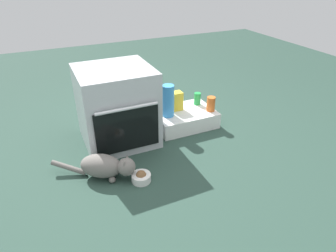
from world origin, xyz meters
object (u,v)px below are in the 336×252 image
at_px(soda_can, 197,99).
at_px(food_bowl, 141,177).
at_px(sauce_jar, 211,104).
at_px(water_bottle, 168,101).
at_px(cat, 105,166).
at_px(snack_bag, 176,101).
at_px(oven, 117,106).
at_px(pantry_cabinet, 184,118).

bearing_deg(soda_can, food_bowl, -140.32).
relative_size(sauce_jar, water_bottle, 0.47).
distance_m(soda_can, water_bottle, 0.39).
relative_size(cat, water_bottle, 1.89).
bearing_deg(soda_can, snack_bag, -175.17).
xyz_separation_m(food_bowl, snack_bag, (0.61, 0.69, 0.20)).
height_order(sauce_jar, water_bottle, water_bottle).
bearing_deg(oven, sauce_jar, -5.77).
xyz_separation_m(food_bowl, cat, (-0.22, 0.14, 0.07)).
height_order(pantry_cabinet, water_bottle, water_bottle).
xyz_separation_m(soda_can, water_bottle, (-0.37, -0.11, 0.09)).
distance_m(oven, sauce_jar, 0.90).
bearing_deg(sauce_jar, cat, -161.02).
bearing_deg(oven, food_bowl, -91.70).
height_order(oven, snack_bag, oven).
bearing_deg(food_bowl, pantry_cabinet, 43.20).
height_order(pantry_cabinet, cat, cat).
bearing_deg(pantry_cabinet, soda_can, 24.09).
xyz_separation_m(oven, water_bottle, (0.47, -0.02, -0.03)).
bearing_deg(oven, water_bottle, -2.03).
relative_size(oven, soda_can, 5.53).
height_order(food_bowl, sauce_jar, sauce_jar).
height_order(oven, cat, oven).
xyz_separation_m(snack_bag, water_bottle, (-0.12, -0.09, 0.06)).
xyz_separation_m(sauce_jar, water_bottle, (-0.41, 0.07, 0.08)).
xyz_separation_m(sauce_jar, soda_can, (-0.05, 0.18, -0.01)).
distance_m(snack_bag, soda_can, 0.25).
relative_size(pantry_cabinet, soda_can, 4.80).
xyz_separation_m(food_bowl, sauce_jar, (0.90, 0.53, 0.18)).
height_order(food_bowl, cat, cat).
xyz_separation_m(sauce_jar, snack_bag, (-0.30, 0.16, 0.02)).
height_order(snack_bag, soda_can, snack_bag).
bearing_deg(pantry_cabinet, oven, -179.61).
relative_size(snack_bag, soda_can, 1.50).
height_order(oven, food_bowl, oven).
distance_m(sauce_jar, soda_can, 0.19).
distance_m(pantry_cabinet, soda_can, 0.25).
distance_m(oven, soda_can, 0.85).
distance_m(oven, food_bowl, 0.69).
bearing_deg(soda_can, cat, -152.32).
relative_size(food_bowl, cat, 0.25).
height_order(cat, soda_can, soda_can).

